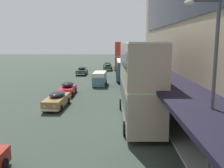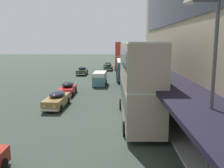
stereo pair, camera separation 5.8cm
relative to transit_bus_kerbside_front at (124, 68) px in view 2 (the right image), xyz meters
name	(u,v)px [view 2 (the right image)]	position (x,y,z in m)	size (l,w,h in m)	color
transit_bus_kerbside_front	(124,68)	(0.00, 0.00, 0.00)	(2.72, 10.24, 3.29)	teal
transit_bus_kerbside_rear	(139,79)	(0.30, -22.38, 1.53)	(2.90, 10.40, 6.35)	tan
transit_bus_kerbside_far	(121,54)	(-0.13, 16.01, 1.53)	(2.95, 10.01, 6.33)	red
sedan_oncoming_front	(108,67)	(-3.06, 13.38, -1.14)	(1.89, 4.76, 1.51)	#1F3E1E
sedan_second_mid	(57,99)	(-7.25, -18.24, -1.11)	(1.95, 4.96, 1.56)	olive
sedan_second_near	(82,71)	(-7.91, 5.88, -1.11)	(1.92, 4.59, 1.58)	#293B24
sedan_trailing_mid	(68,88)	(-7.32, -12.31, -1.12)	(1.79, 4.48, 1.56)	red
sedan_oncoming_rear	(108,65)	(-3.33, 18.92, -1.17)	(1.95, 4.43, 1.43)	black
vw_van	(100,78)	(-3.79, -5.74, -0.79)	(2.03, 4.61, 1.96)	teal
pedestrian_at_kerb	(222,146)	(3.76, -30.04, -0.71)	(0.59, 0.36, 1.86)	black
street_lamp	(210,81)	(2.40, -31.44, 2.81)	(1.50, 0.28, 7.93)	#4C4C51
fire_hydrant	(164,114)	(2.50, -22.00, -1.39)	(0.20, 0.40, 0.70)	red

